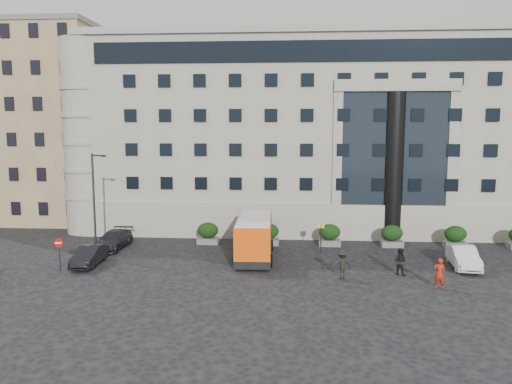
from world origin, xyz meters
TOP-DOWN VIEW (x-y plane):
  - ground at (0.00, 0.00)m, footprint 120.00×120.00m
  - civic_building at (6.00, 22.00)m, footprint 44.00×24.00m
  - entrance_column at (12.00, 10.30)m, footprint 1.80×1.80m
  - apartment_near at (-24.00, 20.00)m, footprint 14.00×14.00m
  - apartment_far at (-27.00, 38.00)m, footprint 13.00×13.00m
  - hedge_a at (-4.00, 7.80)m, footprint 1.80×1.26m
  - hedge_b at (1.20, 7.80)m, footprint 1.80×1.26m
  - hedge_c at (6.40, 7.80)m, footprint 1.80×1.26m
  - hedge_d at (11.60, 7.80)m, footprint 1.80×1.26m
  - hedge_e at (16.80, 7.80)m, footprint 1.80×1.26m
  - street_lamp at (-11.94, 3.00)m, footprint 1.16×0.18m
  - bus_stop_sign at (5.50, 5.00)m, footprint 0.50×0.08m
  - no_entry_sign at (-13.00, -1.04)m, footprint 0.64×0.16m
  - minibus at (0.34, 3.28)m, footprint 2.99×7.56m
  - red_truck at (-13.94, 15.42)m, footprint 3.58×6.22m
  - parked_car_b at (-11.50, 0.48)m, footprint 1.65×4.34m
  - parked_car_c at (-11.54, 5.58)m, footprint 2.20×5.02m
  - parked_car_d at (-17.00, 16.00)m, footprint 2.84×5.80m
  - white_taxi at (15.46, 1.79)m, footprint 2.10×4.82m
  - pedestrian_a at (12.35, -3.12)m, footprint 0.79×0.61m
  - pedestrian_b at (10.53, -0.33)m, footprint 1.14×1.06m
  - pedestrian_c at (6.52, -1.55)m, footprint 1.44×1.10m

SIDE VIEW (x-z plane):
  - ground at x=0.00m, z-range 0.00..0.00m
  - parked_car_b at x=-11.50m, z-range 0.00..1.41m
  - parked_car_c at x=-11.54m, z-range 0.00..1.43m
  - white_taxi at x=15.46m, z-range 0.00..1.54m
  - parked_car_d at x=-17.00m, z-range 0.00..1.59m
  - hedge_a at x=-4.00m, z-range 0.01..1.85m
  - hedge_b at x=1.20m, z-range 0.01..1.85m
  - hedge_c at x=6.40m, z-range 0.01..1.85m
  - hedge_d at x=11.60m, z-range 0.01..1.85m
  - hedge_e at x=16.80m, z-range 0.01..1.85m
  - pedestrian_b at x=10.53m, z-range 0.00..1.87m
  - pedestrian_a at x=12.35m, z-range 0.00..1.94m
  - pedestrian_c at x=6.52m, z-range 0.00..1.96m
  - red_truck at x=-13.94m, z-range 0.04..3.19m
  - no_entry_sign at x=-13.00m, z-range 0.49..2.81m
  - minibus at x=0.34m, z-range 0.16..3.28m
  - bus_stop_sign at x=5.50m, z-range 0.47..2.99m
  - street_lamp at x=-11.94m, z-range 0.37..8.37m
  - entrance_column at x=12.00m, z-range 0.00..13.00m
  - civic_building at x=6.00m, z-range 0.00..18.00m
  - apartment_near at x=-24.00m, z-range 0.00..20.00m
  - apartment_far at x=-27.00m, z-range 0.00..22.00m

